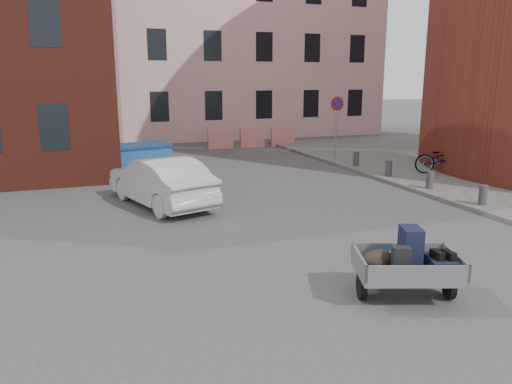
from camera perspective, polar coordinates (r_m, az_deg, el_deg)
name	(u,v)px	position (r m, az deg, el deg)	size (l,w,h in m)	color
ground	(303,247)	(10.78, 5.44, -6.31)	(120.00, 120.00, 0.00)	#38383A
sidewalk	(511,178)	(19.84, 27.08, 1.43)	(9.00, 24.00, 0.12)	#474442
building_pink	(241,21)	(33.04, -1.67, 19.00)	(16.00, 8.00, 14.00)	#C69D98
no_parking_sign	(337,115)	(21.42, 9.22, 8.72)	(0.60, 0.09, 2.65)	gray
bollards	(430,180)	(16.63, 19.25, 1.32)	(0.22, 9.02, 0.55)	#3A3A3D
barriers	(252,138)	(25.84, -0.43, 6.23)	(4.70, 0.18, 1.00)	red
trailer	(406,264)	(8.51, 16.81, -7.84)	(1.88, 1.98, 1.20)	black
dumpster	(131,161)	(18.72, -14.14, 3.49)	(3.02, 2.01, 1.16)	#204F98
silver_car	(161,181)	(14.30, -10.86, 1.22)	(1.46, 4.19, 1.38)	#AEB1B6
bicycle	(443,158)	(19.43, 20.62, 3.61)	(0.72, 2.06, 1.08)	black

